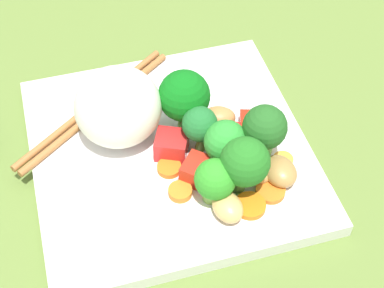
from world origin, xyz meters
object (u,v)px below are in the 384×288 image
at_px(chopstick_pair, 95,108).
at_px(rice_mound, 118,107).
at_px(broccoli_floret_5, 184,97).
at_px(carrot_slice_1, 270,191).
at_px(square_plate, 170,152).

bearing_deg(chopstick_pair, rice_mound, 80.25).
xyz_separation_m(broccoli_floret_5, chopstick_pair, (-0.09, 0.05, -0.04)).
height_order(rice_mound, carrot_slice_1, rice_mound).
xyz_separation_m(broccoli_floret_5, carrot_slice_1, (0.05, -0.11, -0.04)).
bearing_deg(broccoli_floret_5, chopstick_pair, 149.27).
height_order(broccoli_floret_5, carrot_slice_1, broccoli_floret_5).
relative_size(square_plate, rice_mound, 3.17).
xyz_separation_m(carrot_slice_1, chopstick_pair, (-0.14, 0.16, 0.00)).
height_order(carrot_slice_1, chopstick_pair, chopstick_pair).
bearing_deg(square_plate, chopstick_pair, 130.07).
bearing_deg(square_plate, broccoli_floret_5, 45.50).
relative_size(square_plate, broccoli_floret_5, 3.85).
relative_size(square_plate, carrot_slice_1, 9.75).
height_order(square_plate, carrot_slice_1, carrot_slice_1).
xyz_separation_m(square_plate, rice_mound, (-0.04, 0.03, 0.05)).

